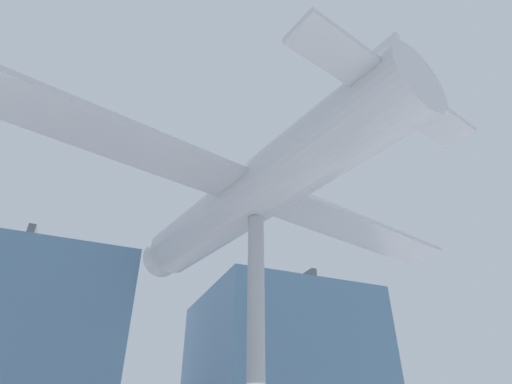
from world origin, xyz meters
The scene contains 4 objects.
glass_pavilion_left centered at (-8.16, 14.98, 4.91)m, with size 10.97×11.24×10.40m.
glass_pavilion_right centered at (8.16, 14.98, 4.91)m, with size 10.97×11.24×10.40m.
support_pylon_central centered at (0.00, 0.00, 3.85)m, with size 0.54×0.54×7.71m.
suspended_airplane centered at (-0.07, 0.31, 8.79)m, with size 20.45×15.32×3.00m.
Camera 1 is at (-4.80, -11.35, 1.31)m, focal length 28.00 mm.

